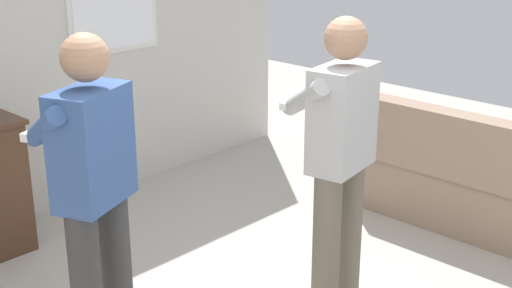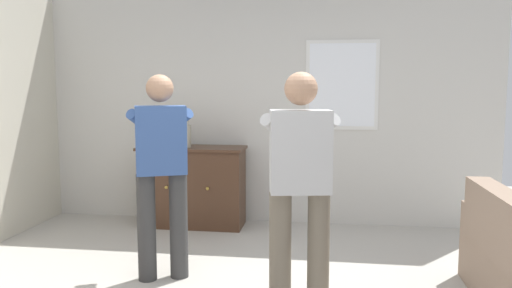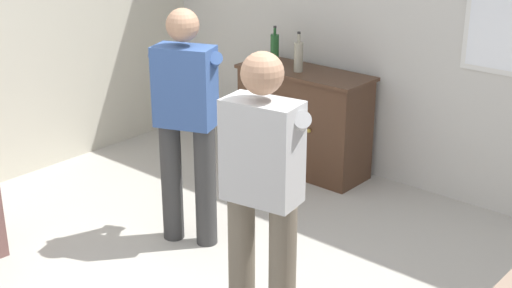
# 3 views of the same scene
# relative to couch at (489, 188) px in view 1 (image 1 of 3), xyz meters

# --- Properties ---
(wall_back_with_window) EXTENTS (5.20, 0.15, 2.80)m
(wall_back_with_window) POSITION_rel_couch_xyz_m (-2.01, 2.64, 1.06)
(wall_back_with_window) COLOR beige
(wall_back_with_window) RESTS_ON ground
(couch) EXTENTS (0.57, 2.29, 0.87)m
(couch) POSITION_rel_couch_xyz_m (0.00, 0.00, 0.00)
(couch) COLOR gray
(couch) RESTS_ON ground
(person_standing_left) EXTENTS (0.52, 0.52, 1.68)m
(person_standing_left) POSITION_rel_couch_xyz_m (-2.68, 0.72, 0.59)
(person_standing_left) COLOR #383838
(person_standing_left) RESTS_ON ground
(person_standing_right) EXTENTS (0.55, 0.50, 1.68)m
(person_standing_right) POSITION_rel_couch_xyz_m (-1.52, 0.16, 0.59)
(person_standing_right) COLOR #6B6051
(person_standing_right) RESTS_ON ground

